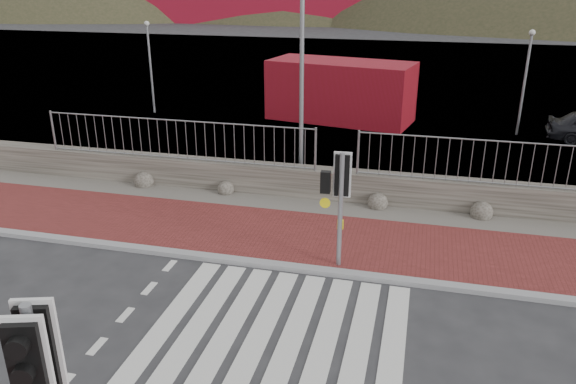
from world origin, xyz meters
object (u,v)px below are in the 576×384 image
(traffic_signal_near, at_px, (39,374))
(streetlight, at_px, (306,49))
(shipping_container, at_px, (340,91))
(traffic_signal_far, at_px, (339,186))

(traffic_signal_near, distance_m, streetlight, 11.92)
(traffic_signal_near, height_order, streetlight, streetlight)
(shipping_container, bearing_deg, traffic_signal_far, -70.03)
(traffic_signal_far, relative_size, streetlight, 0.37)
(traffic_signal_near, distance_m, traffic_signal_far, 7.30)
(streetlight, bearing_deg, traffic_signal_far, -78.88)
(traffic_signal_far, xyz_separation_m, shipping_container, (-2.02, 13.27, -0.66))
(traffic_signal_far, height_order, streetlight, streetlight)
(traffic_signal_near, relative_size, traffic_signal_far, 1.14)
(traffic_signal_near, bearing_deg, shipping_container, 72.46)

